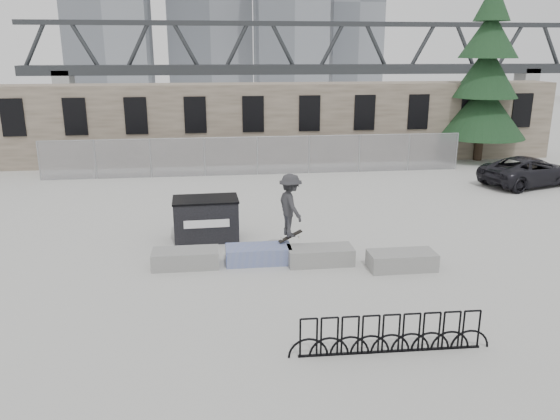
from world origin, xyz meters
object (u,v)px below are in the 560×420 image
object	(u,v)px
planter_far_left	(186,258)
dumpster	(206,219)
planter_center_right	(320,255)
bike_rack	(391,334)
planter_offset	(402,260)
skateboarder	(290,205)
suv	(529,171)
planter_center_left	(258,254)
spruce_tree	(485,79)

from	to	relation	value
planter_far_left	dumpster	world-z (taller)	dumpster
planter_center_right	bike_rack	xyz separation A→B (m)	(0.51, -5.27, 0.15)
planter_offset	skateboarder	xyz separation A→B (m)	(-3.20, 1.30, 1.45)
planter_far_left	bike_rack	xyz separation A→B (m)	(4.62, -5.53, 0.15)
planter_far_left	planter_offset	bearing A→B (deg)	-8.63
planter_offset	suv	xyz separation A→B (m)	(9.72, 9.52, 0.41)
planter_center_left	bike_rack	distance (m)	6.09
dumpster	spruce_tree	size ratio (longest dim) A/B	0.20
bike_rack	planter_center_left	bearing A→B (deg)	113.14
dumpster	planter_center_left	bearing A→B (deg)	-58.32
planter_far_left	skateboarder	distance (m)	3.58
planter_center_right	dumpster	size ratio (longest dim) A/B	0.88
planter_offset	bike_rack	xyz separation A→B (m)	(-1.84, -4.55, 0.15)
planter_far_left	dumpster	bearing A→B (deg)	75.87
suv	spruce_tree	bearing A→B (deg)	-21.83
planter_center_left	planter_offset	distance (m)	4.36
planter_offset	skateboarder	distance (m)	3.75
planter_center_left	planter_offset	size ratio (longest dim) A/B	1.00
planter_center_left	planter_center_right	xyz separation A→B (m)	(1.88, -0.33, 0.00)
planter_center_left	planter_offset	xyz separation A→B (m)	(4.23, -1.05, 0.00)
dumpster	bike_rack	xyz separation A→B (m)	(3.99, -8.01, -0.30)
planter_far_left	skateboarder	xyz separation A→B (m)	(3.26, 0.32, 1.45)
planter_center_right	skateboarder	size ratio (longest dim) A/B	0.92
planter_center_right	suv	bearing A→B (deg)	36.08
planter_center_left	planter_offset	bearing A→B (deg)	-13.92
planter_center_left	skateboarder	xyz separation A→B (m)	(1.03, 0.25, 1.45)
planter_far_left	planter_offset	distance (m)	6.53
planter_far_left	suv	bearing A→B (deg)	27.81
planter_offset	suv	bearing A→B (deg)	44.39
planter_center_right	planter_center_left	bearing A→B (deg)	170.17
planter_far_left	spruce_tree	bearing A→B (deg)	41.65
dumpster	planter_center_right	bearing A→B (deg)	-40.06
planter_far_left	spruce_tree	distance (m)	22.76
planter_center_right	planter_offset	world-z (taller)	same
planter_far_left	skateboarder	world-z (taller)	skateboarder
planter_center_left	planter_center_right	size ratio (longest dim) A/B	1.00
suv	skateboarder	xyz separation A→B (m)	(-12.92, -8.22, 1.03)
planter_center_left	bike_rack	size ratio (longest dim) A/B	0.45
dumpster	bike_rack	bearing A→B (deg)	-65.42
planter_center_left	dumpster	size ratio (longest dim) A/B	0.88
planter_center_left	bike_rack	bearing A→B (deg)	-66.86
planter_offset	spruce_tree	world-z (taller)	spruce_tree
planter_center_right	suv	xyz separation A→B (m)	(12.07, 8.79, 0.41)
dumpster	bike_rack	world-z (taller)	dumpster
planter_offset	skateboarder	bearing A→B (deg)	157.97
planter_far_left	suv	distance (m)	18.30
planter_center_right	bike_rack	world-z (taller)	bike_rack
planter_far_left	planter_center_left	bearing A→B (deg)	1.76
planter_center_right	bike_rack	size ratio (longest dim) A/B	0.45
planter_center_right	planter_offset	bearing A→B (deg)	-17.10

